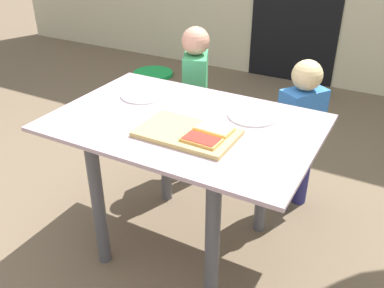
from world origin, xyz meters
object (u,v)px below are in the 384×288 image
at_px(cutting_board, 187,133).
at_px(plate_white_right, 253,116).
at_px(dining_table, 184,149).
at_px(plate_white_left, 143,95).
at_px(child_right, 300,129).
at_px(garden_hose_coil, 153,74).
at_px(child_left, 195,96).
at_px(pizza_slice_far_right, 214,129).
at_px(pizza_slice_near_right, 201,140).

xyz_separation_m(cutting_board, plate_white_right, (0.18, 0.31, -0.01)).
distance_m(dining_table, plate_white_left, 0.40).
relative_size(dining_table, plate_white_right, 5.19).
xyz_separation_m(child_right, garden_hose_coil, (-2.02, 1.53, -0.51)).
distance_m(child_left, child_right, 0.68).
distance_m(cutting_board, child_right, 0.83).
height_order(plate_white_right, plate_white_left, same).
relative_size(plate_white_left, child_left, 0.23).
distance_m(plate_white_left, child_left, 0.51).
bearing_deg(child_left, plate_white_left, -96.13).
height_order(pizza_slice_far_right, child_right, child_right).
distance_m(cutting_board, pizza_slice_far_right, 0.12).
xyz_separation_m(pizza_slice_near_right, plate_white_right, (0.08, 0.37, -0.02)).
bearing_deg(child_left, dining_table, -65.94).
relative_size(plate_white_left, garden_hose_coil, 0.55).
distance_m(dining_table, garden_hose_coil, 2.75).
distance_m(pizza_slice_near_right, garden_hose_coil, 3.03).
relative_size(child_left, garden_hose_coil, 2.34).
bearing_deg(dining_table, pizza_slice_far_right, -18.00).
bearing_deg(plate_white_left, pizza_slice_far_right, -22.47).
relative_size(plate_white_right, child_left, 0.23).
xyz_separation_m(plate_white_right, child_right, (0.13, 0.42, -0.23)).
bearing_deg(plate_white_left, pizza_slice_near_right, -32.34).
distance_m(plate_white_right, child_left, 0.72).
xyz_separation_m(pizza_slice_far_right, plate_white_left, (-0.52, 0.21, -0.02)).
distance_m(dining_table, child_left, 0.70).
xyz_separation_m(dining_table, plate_white_left, (-0.34, 0.16, 0.16)).
xyz_separation_m(pizza_slice_near_right, child_left, (-0.46, 0.81, -0.20)).
relative_size(pizza_slice_far_right, plate_white_left, 0.71).
bearing_deg(dining_table, child_left, 114.06).
bearing_deg(child_right, pizza_slice_far_right, -107.51).
distance_m(dining_table, pizza_slice_far_right, 0.26).
distance_m(pizza_slice_near_right, child_left, 0.95).
relative_size(pizza_slice_far_right, child_left, 0.17).
bearing_deg(pizza_slice_near_right, garden_hose_coil, 127.93).
bearing_deg(pizza_slice_near_right, plate_white_right, 76.99).
bearing_deg(child_left, pizza_slice_near_right, -60.16).
height_order(pizza_slice_near_right, pizza_slice_far_right, same).
height_order(dining_table, child_right, child_right).
bearing_deg(garden_hose_coil, pizza_slice_far_right, -50.64).
relative_size(pizza_slice_near_right, garden_hose_coil, 0.38).
xyz_separation_m(dining_table, child_left, (-0.28, 0.64, -0.02)).
relative_size(plate_white_right, garden_hose_coil, 0.55).
bearing_deg(cutting_board, pizza_slice_far_right, 30.63).
xyz_separation_m(dining_table, plate_white_right, (0.26, 0.20, 0.16)).
height_order(dining_table, pizza_slice_near_right, pizza_slice_near_right).
bearing_deg(garden_hose_coil, dining_table, -52.84).
height_order(dining_table, pizza_slice_far_right, pizza_slice_far_right).
bearing_deg(child_right, pizza_slice_near_right, -105.30).
relative_size(cutting_board, garden_hose_coil, 0.99).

